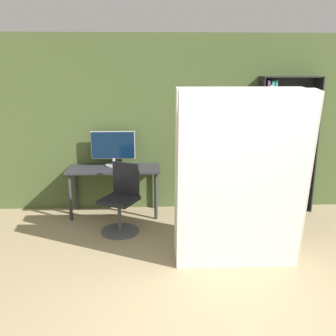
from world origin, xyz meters
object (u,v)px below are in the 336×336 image
Objects in this scene: mattress_far at (236,175)px; mattress_near at (243,183)px; office_chair at (121,204)px; bookshelf at (278,144)px; monitor at (113,147)px.

mattress_near is at bearing -90.00° from mattress_far.
office_chair is 0.47× the size of mattress_near.
mattress_near is at bearing -117.83° from bookshelf.
mattress_near is (1.39, -1.07, 0.61)m from office_chair.
mattress_far is (-0.98, -1.54, -0.06)m from bookshelf.
bookshelf is 1.04× the size of mattress_near.
mattress_far is at bearing -28.16° from office_chair.
bookshelf reaches higher than mattress_far.
bookshelf is (2.54, 0.02, 0.02)m from monitor.
bookshelf is at bearing 57.46° from mattress_far.
monitor is at bearing 135.78° from mattress_far.
monitor is 0.34× the size of mattress_near.
mattress_far is at bearing -122.54° from bookshelf.
bookshelf is at bearing 18.46° from office_chair.
mattress_near reaches higher than monitor.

